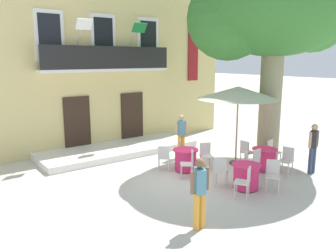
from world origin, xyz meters
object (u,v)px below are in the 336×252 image
at_px(cafe_chair_near_tree_0, 245,180).
at_px(cafe_table_front, 186,160).
at_px(cafe_chair_near_tree_2, 249,164).
at_px(cafe_chair_front_3, 164,156).
at_px(cafe_chair_near_tree_3, 220,170).
at_px(cafe_table_near_tree, 246,176).
at_px(plane_tree, 273,11).
at_px(pedestrian_by_tree, 313,146).
at_px(pedestrian_near_entrance, 181,133).
at_px(cafe_chair_front_1, 206,154).
at_px(pedestrian_mid_plaza, 200,190).
at_px(cafe_chair_middle_2, 254,160).
at_px(cafe_chair_near_tree_1, 273,173).
at_px(cafe_umbrella, 238,93).
at_px(cafe_chair_front_2, 183,150).
at_px(cafe_chair_front_0, 189,162).
at_px(cafe_table_middle, 264,159).
at_px(cafe_chair_middle_3, 287,159).
at_px(cafe_chair_middle_1, 246,151).
at_px(cafe_chair_middle_0, 272,151).

distance_m(cafe_chair_near_tree_0, cafe_table_front, 2.83).
distance_m(cafe_chair_near_tree_2, cafe_chair_front_3, 2.85).
bearing_deg(cafe_chair_near_tree_3, cafe_table_near_tree, -50.62).
xyz_separation_m(plane_tree, cafe_table_front, (-3.35, 0.73, -5.07)).
bearing_deg(cafe_chair_near_tree_0, cafe_chair_front_3, 97.38).
bearing_deg(pedestrian_by_tree, cafe_table_front, 139.76).
bearing_deg(pedestrian_near_entrance, pedestrian_by_tree, -60.28).
relative_size(cafe_chair_front_1, pedestrian_mid_plaza, 0.55).
bearing_deg(cafe_chair_middle_2, cafe_chair_near_tree_1, -117.09).
height_order(cafe_chair_near_tree_1, pedestrian_by_tree, pedestrian_by_tree).
bearing_deg(cafe_umbrella, cafe_chair_front_3, 160.35).
relative_size(cafe_chair_front_2, pedestrian_mid_plaza, 0.55).
distance_m(cafe_chair_near_tree_0, cafe_chair_front_1, 2.73).
xyz_separation_m(cafe_table_front, cafe_chair_front_0, (-0.39, -0.64, 0.14)).
distance_m(cafe_table_middle, cafe_chair_middle_3, 0.77).
xyz_separation_m(cafe_chair_front_1, pedestrian_mid_plaza, (-3.05, -3.08, 0.41)).
bearing_deg(cafe_chair_middle_2, cafe_chair_front_1, 118.43).
xyz_separation_m(cafe_chair_middle_1, cafe_umbrella, (-0.23, 0.29, 2.08)).
bearing_deg(cafe_chair_middle_0, cafe_chair_middle_3, -117.78).
bearing_deg(cafe_chair_middle_3, cafe_chair_near_tree_2, 166.63).
bearing_deg(cafe_chair_near_tree_1, cafe_chair_near_tree_0, 175.68).
relative_size(cafe_table_near_tree, cafe_chair_near_tree_2, 0.95).
bearing_deg(cafe_table_near_tree, cafe_chair_near_tree_0, -142.17).
distance_m(cafe_table_near_tree, cafe_chair_middle_3, 2.11).
xyz_separation_m(cafe_chair_middle_2, pedestrian_by_tree, (1.74, -1.03, 0.43)).
xyz_separation_m(cafe_chair_near_tree_2, cafe_table_front, (-0.99, 1.94, -0.14)).
relative_size(plane_tree, cafe_table_front, 8.54).
bearing_deg(cafe_chair_middle_3, cafe_table_front, 137.16).
bearing_deg(cafe_chair_near_tree_0, plane_tree, 30.30).
relative_size(cafe_chair_front_3, pedestrian_by_tree, 0.54).
xyz_separation_m(cafe_chair_front_0, cafe_umbrella, (2.33, 0.11, 2.08)).
bearing_deg(cafe_chair_middle_3, cafe_table_near_tree, -178.11).
bearing_deg(cafe_chair_middle_0, cafe_chair_front_3, 154.10).
xyz_separation_m(cafe_chair_middle_1, cafe_chair_front_0, (-2.55, 0.18, 0.00)).
bearing_deg(cafe_table_near_tree, pedestrian_by_tree, -7.60).
distance_m(cafe_chair_near_tree_3, cafe_table_front, 1.79).
xyz_separation_m(plane_tree, cafe_chair_middle_0, (-0.39, -0.63, -4.93)).
relative_size(cafe_chair_near_tree_3, cafe_chair_front_1, 1.00).
height_order(cafe_chair_middle_2, cafe_chair_front_1, same).
relative_size(cafe_chair_near_tree_0, cafe_chair_front_3, 1.00).
distance_m(cafe_chair_near_tree_2, cafe_table_middle, 1.31).
height_order(cafe_chair_front_2, pedestrian_mid_plaza, pedestrian_mid_plaza).
relative_size(cafe_table_front, cafe_chair_front_1, 0.95).
bearing_deg(plane_tree, cafe_chair_front_1, 169.80).
relative_size(plane_tree, cafe_chair_near_tree_0, 8.11).
bearing_deg(pedestrian_mid_plaza, cafe_chair_front_1, 45.25).
relative_size(cafe_chair_front_2, cafe_umbrella, 0.31).
distance_m(cafe_chair_near_tree_3, cafe_umbrella, 3.18).
xyz_separation_m(cafe_table_near_tree, cafe_chair_middle_3, (2.10, 0.07, 0.14)).
distance_m(cafe_chair_near_tree_0, cafe_table_middle, 2.77).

